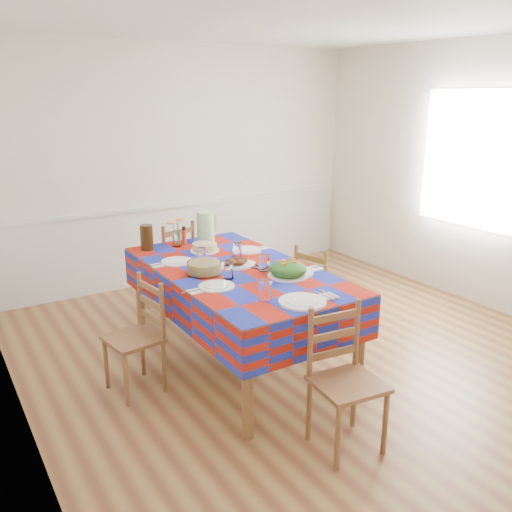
{
  "coord_description": "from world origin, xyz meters",
  "views": [
    {
      "loc": [
        -2.63,
        -3.3,
        2.16
      ],
      "look_at": [
        -0.47,
        0.16,
        0.93
      ],
      "focal_mm": 38.0,
      "sensor_mm": 36.0,
      "label": 1
    }
  ],
  "objects_px": {
    "meat_platter": "(236,263)",
    "tea_pitcher": "(147,237)",
    "chair_far": "(172,267)",
    "chair_left": "(138,337)",
    "dining_table": "(236,279)",
    "chair_near": "(344,380)",
    "chair_right": "(318,294)",
    "green_pitcher": "(206,226)"
  },
  "relations": [
    {
      "from": "green_pitcher",
      "to": "chair_far",
      "type": "distance_m",
      "value": 0.69
    },
    {
      "from": "tea_pitcher",
      "to": "chair_right",
      "type": "distance_m",
      "value": 1.61
    },
    {
      "from": "chair_far",
      "to": "green_pitcher",
      "type": "bearing_deg",
      "value": 98.22
    },
    {
      "from": "tea_pitcher",
      "to": "chair_right",
      "type": "height_order",
      "value": "tea_pitcher"
    },
    {
      "from": "green_pitcher",
      "to": "tea_pitcher",
      "type": "height_order",
      "value": "green_pitcher"
    },
    {
      "from": "chair_far",
      "to": "chair_right",
      "type": "bearing_deg",
      "value": 109.68
    },
    {
      "from": "dining_table",
      "to": "tea_pitcher",
      "type": "bearing_deg",
      "value": 114.42
    },
    {
      "from": "chair_far",
      "to": "chair_right",
      "type": "xyz_separation_m",
      "value": [
        0.83,
        -1.33,
        -0.03
      ]
    },
    {
      "from": "dining_table",
      "to": "meat_platter",
      "type": "bearing_deg",
      "value": 57.16
    },
    {
      "from": "chair_near",
      "to": "chair_far",
      "type": "height_order",
      "value": "chair_far"
    },
    {
      "from": "meat_platter",
      "to": "tea_pitcher",
      "type": "height_order",
      "value": "tea_pitcher"
    },
    {
      "from": "tea_pitcher",
      "to": "chair_left",
      "type": "height_order",
      "value": "tea_pitcher"
    },
    {
      "from": "tea_pitcher",
      "to": "chair_left",
      "type": "distance_m",
      "value": 1.11
    },
    {
      "from": "chair_far",
      "to": "dining_table",
      "type": "bearing_deg",
      "value": 77.25
    },
    {
      "from": "dining_table",
      "to": "green_pitcher",
      "type": "height_order",
      "value": "green_pitcher"
    },
    {
      "from": "green_pitcher",
      "to": "chair_left",
      "type": "relative_size",
      "value": 0.33
    },
    {
      "from": "tea_pitcher",
      "to": "chair_near",
      "type": "distance_m",
      "value": 2.3
    },
    {
      "from": "chair_near",
      "to": "chair_right",
      "type": "bearing_deg",
      "value": 64.06
    },
    {
      "from": "meat_platter",
      "to": "chair_left",
      "type": "relative_size",
      "value": 0.38
    },
    {
      "from": "chair_far",
      "to": "chair_left",
      "type": "relative_size",
      "value": 1.09
    },
    {
      "from": "chair_near",
      "to": "green_pitcher",
      "type": "bearing_deg",
      "value": 92.06
    },
    {
      "from": "green_pitcher",
      "to": "chair_near",
      "type": "distance_m",
      "value": 2.26
    },
    {
      "from": "chair_right",
      "to": "chair_far",
      "type": "bearing_deg",
      "value": 19.67
    },
    {
      "from": "dining_table",
      "to": "chair_left",
      "type": "relative_size",
      "value": 2.43
    },
    {
      "from": "chair_near",
      "to": "meat_platter",
      "type": "bearing_deg",
      "value": 95.35
    },
    {
      "from": "chair_left",
      "to": "chair_right",
      "type": "xyz_separation_m",
      "value": [
        1.69,
        -0.01,
        0.01
      ]
    },
    {
      "from": "green_pitcher",
      "to": "chair_right",
      "type": "xyz_separation_m",
      "value": [
        0.66,
        -0.88,
        -0.52
      ]
    },
    {
      "from": "meat_platter",
      "to": "chair_near",
      "type": "distance_m",
      "value": 1.43
    },
    {
      "from": "dining_table",
      "to": "green_pitcher",
      "type": "bearing_deg",
      "value": 78.53
    },
    {
      "from": "dining_table",
      "to": "chair_right",
      "type": "xyz_separation_m",
      "value": [
        0.84,
        -0.01,
        -0.29
      ]
    },
    {
      "from": "tea_pitcher",
      "to": "chair_near",
      "type": "bearing_deg",
      "value": -79.55
    },
    {
      "from": "dining_table",
      "to": "chair_far",
      "type": "bearing_deg",
      "value": 89.6
    },
    {
      "from": "chair_left",
      "to": "tea_pitcher",
      "type": "bearing_deg",
      "value": 145.61
    },
    {
      "from": "green_pitcher",
      "to": "tea_pitcher",
      "type": "distance_m",
      "value": 0.58
    },
    {
      "from": "chair_left",
      "to": "chair_right",
      "type": "relative_size",
      "value": 0.98
    },
    {
      "from": "chair_left",
      "to": "chair_right",
      "type": "distance_m",
      "value": 1.69
    },
    {
      "from": "dining_table",
      "to": "meat_platter",
      "type": "xyz_separation_m",
      "value": [
        0.03,
        0.05,
        0.12
      ]
    },
    {
      "from": "tea_pitcher",
      "to": "chair_far",
      "type": "relative_size",
      "value": 0.24
    },
    {
      "from": "chair_near",
      "to": "tea_pitcher",
      "type": "bearing_deg",
      "value": 107.0
    },
    {
      "from": "meat_platter",
      "to": "chair_right",
      "type": "distance_m",
      "value": 0.91
    },
    {
      "from": "dining_table",
      "to": "chair_far",
      "type": "xyz_separation_m",
      "value": [
        0.01,
        1.32,
        -0.26
      ]
    },
    {
      "from": "chair_near",
      "to": "chair_right",
      "type": "height_order",
      "value": "chair_near"
    }
  ]
}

